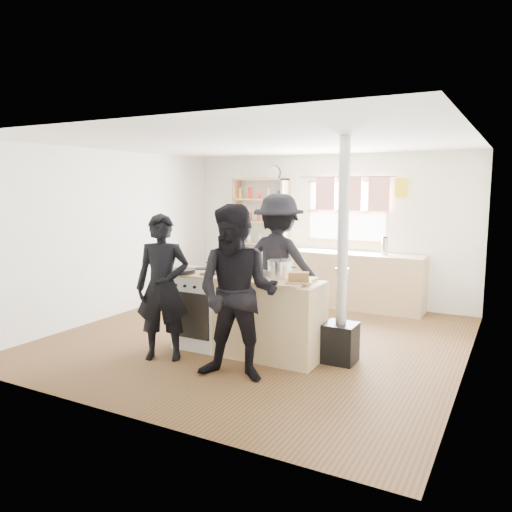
# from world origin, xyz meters

# --- Properties ---
(ground) EXTENTS (5.00, 5.00, 0.01)m
(ground) POSITION_xyz_m (0.00, 0.00, -0.01)
(ground) COLOR brown
(ground) RESTS_ON ground
(back_counter) EXTENTS (3.40, 0.55, 0.90)m
(back_counter) POSITION_xyz_m (0.00, 2.22, 0.45)
(back_counter) COLOR tan
(back_counter) RESTS_ON ground
(shelving_unit) EXTENTS (1.00, 0.28, 1.20)m
(shelving_unit) POSITION_xyz_m (-1.20, 2.34, 1.51)
(shelving_unit) COLOR tan
(shelving_unit) RESTS_ON back_counter
(thermos) EXTENTS (0.10, 0.10, 0.27)m
(thermos) POSITION_xyz_m (1.07, 2.22, 1.03)
(thermos) COLOR silver
(thermos) RESTS_ON back_counter
(cooking_island) EXTENTS (1.97, 0.64, 0.93)m
(cooking_island) POSITION_xyz_m (0.14, -0.55, 0.47)
(cooking_island) COLOR silver
(cooking_island) RESTS_ON ground
(skillet_greens) EXTENTS (0.34, 0.34, 0.05)m
(skillet_greens) POSITION_xyz_m (-0.63, -0.76, 0.96)
(skillet_greens) COLOR black
(skillet_greens) RESTS_ON cooking_island
(roast_tray) EXTENTS (0.39, 0.36, 0.07)m
(roast_tray) POSITION_xyz_m (0.20, -0.55, 0.97)
(roast_tray) COLOR silver
(roast_tray) RESTS_ON cooking_island
(stockpot_stove) EXTENTS (0.21, 0.21, 0.17)m
(stockpot_stove) POSITION_xyz_m (-0.37, -0.43, 1.01)
(stockpot_stove) COLOR silver
(stockpot_stove) RESTS_ON cooking_island
(stockpot_counter) EXTENTS (0.30, 0.30, 0.22)m
(stockpot_counter) POSITION_xyz_m (0.55, -0.47, 1.03)
(stockpot_counter) COLOR silver
(stockpot_counter) RESTS_ON cooking_island
(bread_board) EXTENTS (0.33, 0.29, 0.12)m
(bread_board) POSITION_xyz_m (0.86, -0.67, 0.98)
(bread_board) COLOR tan
(bread_board) RESTS_ON cooking_island
(flue_heater) EXTENTS (0.35, 0.35, 2.50)m
(flue_heater) POSITION_xyz_m (1.23, -0.33, 0.66)
(flue_heater) COLOR black
(flue_heater) RESTS_ON ground
(person_near_left) EXTENTS (0.72, 0.62, 1.67)m
(person_near_left) POSITION_xyz_m (-0.60, -1.17, 0.83)
(person_near_left) COLOR black
(person_near_left) RESTS_ON ground
(person_near_right) EXTENTS (0.99, 0.84, 1.80)m
(person_near_right) POSITION_xyz_m (0.46, -1.31, 0.90)
(person_near_right) COLOR black
(person_near_right) RESTS_ON ground
(person_far) EXTENTS (1.22, 0.71, 1.87)m
(person_far) POSITION_xyz_m (0.12, 0.37, 0.93)
(person_far) COLOR black
(person_far) RESTS_ON ground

